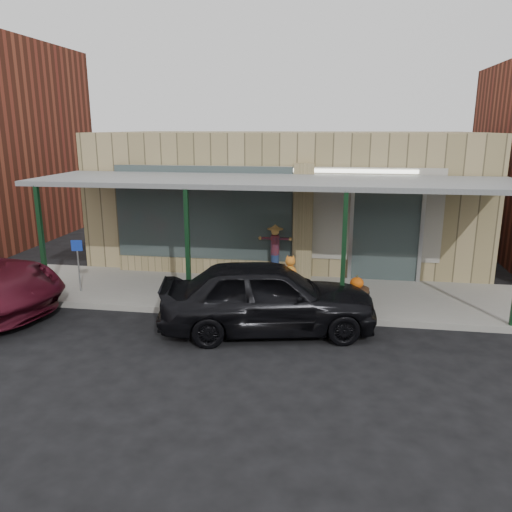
% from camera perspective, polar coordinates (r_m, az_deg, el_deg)
% --- Properties ---
extents(ground, '(120.00, 120.00, 0.00)m').
position_cam_1_polar(ground, '(9.94, -0.91, -11.48)').
color(ground, black).
rests_on(ground, ground).
extents(sidewalk, '(40.00, 3.20, 0.15)m').
position_cam_1_polar(sidewalk, '(13.21, 1.76, -4.41)').
color(sidewalk, gray).
rests_on(sidewalk, ground).
extents(storefront, '(12.00, 6.25, 4.20)m').
position_cam_1_polar(storefront, '(17.18, 3.73, 6.91)').
color(storefront, tan).
rests_on(storefront, ground).
extents(awning, '(12.00, 3.00, 3.04)m').
position_cam_1_polar(awning, '(12.53, 1.84, 8.34)').
color(awning, slate).
rests_on(awning, ground).
extents(block_buildings_near, '(61.00, 8.00, 8.00)m').
position_cam_1_polar(block_buildings_near, '(18.02, 10.66, 12.39)').
color(block_buildings_near, brown).
rests_on(block_buildings_near, ground).
extents(barrel_scarecrow, '(0.96, 0.70, 1.58)m').
position_cam_1_polar(barrel_scarecrow, '(14.16, 2.18, -0.53)').
color(barrel_scarecrow, '#503220').
rests_on(barrel_scarecrow, sidewalk).
extents(barrel_pumpkin, '(0.79, 0.79, 0.73)m').
position_cam_1_polar(barrel_pumpkin, '(12.45, 11.39, -4.27)').
color(barrel_pumpkin, '#503220').
rests_on(barrel_pumpkin, sidewalk).
extents(handicap_sign, '(0.28, 0.07, 1.38)m').
position_cam_1_polar(handicap_sign, '(13.80, -19.68, -0.27)').
color(handicap_sign, gray).
rests_on(handicap_sign, sidewalk).
extents(parked_sedan, '(4.94, 2.78, 1.59)m').
position_cam_1_polar(parked_sedan, '(10.85, 1.35, -4.64)').
color(parked_sedan, black).
rests_on(parked_sedan, ground).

